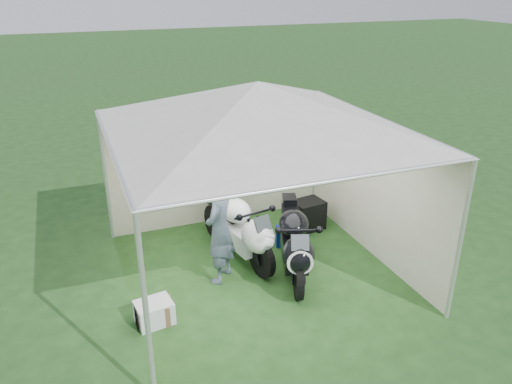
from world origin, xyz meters
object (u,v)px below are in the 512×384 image
motorcycle_white (241,227)px  paddock_stand (288,236)px  crate_1 (158,311)px  person_dark_jacket (223,188)px  crate_0 (154,312)px  motorcycle_black (295,242)px  canopy_tent (257,112)px  person_blue_jacket (220,229)px  equipment_box (308,215)px

motorcycle_white → paddock_stand: (0.92, 0.15, -0.42)m
paddock_stand → crate_1: bearing=-153.0°
person_dark_jacket → crate_0: size_ratio=3.56×
person_dark_jacket → crate_0: person_dark_jacket is taller
motorcycle_black → crate_1: 2.27m
motorcycle_black → crate_1: motorcycle_black is taller
canopy_tent → person_blue_jacket: bearing=-179.6°
equipment_box → crate_0: size_ratio=1.14×
canopy_tent → crate_1: (-1.70, -0.68, -2.42)m
equipment_box → canopy_tent: bearing=-143.8°
paddock_stand → crate_1: size_ratio=1.26×
person_blue_jacket → equipment_box: 2.32m
motorcycle_white → motorcycle_black: size_ratio=1.04×
person_blue_jacket → crate_0: person_blue_jacket is taller
paddock_stand → equipment_box: equipment_box is taller
crate_0 → crate_1: size_ratio=1.41×
motorcycle_white → motorcycle_black: bearing=-61.8°
motorcycle_white → equipment_box: motorcycle_white is taller
motorcycle_black → paddock_stand: 1.03m
person_blue_jacket → equipment_box: bearing=158.4°
equipment_box → crate_1: bearing=-151.2°
person_blue_jacket → equipment_box: size_ratio=3.15×
paddock_stand → person_dark_jacket: 1.44m
paddock_stand → canopy_tent: bearing=-143.6°
motorcycle_white → crate_0: bearing=-156.4°
person_blue_jacket → crate_0: (-1.16, -0.69, -0.70)m
motorcycle_white → equipment_box: size_ratio=3.82×
person_blue_jacket → motorcycle_black: bearing=116.3°
paddock_stand → equipment_box: 0.74m
canopy_tent → equipment_box: size_ratio=10.39×
motorcycle_white → crate_0: motorcycle_white is taller
person_blue_jacket → crate_1: (-1.10, -0.68, -0.71)m
crate_1 → motorcycle_black: bearing=10.0°
paddock_stand → person_blue_jacket: person_blue_jacket is taller
crate_0 → person_blue_jacket: bearing=30.9°
canopy_tent → motorcycle_black: 2.09m
paddock_stand → equipment_box: bearing=35.9°
motorcycle_white → person_blue_jacket: size_ratio=1.21×
motorcycle_black → paddock_stand: (0.31, 0.89, -0.41)m
motorcycle_black → crate_1: bearing=-150.8°
paddock_stand → motorcycle_black: bearing=-109.2°
person_dark_jacket → motorcycle_white: bearing=102.3°
equipment_box → motorcycle_white: bearing=-159.1°
canopy_tent → equipment_box: canopy_tent is taller
motorcycle_black → crate_0: (-2.25, -0.41, -0.41)m
canopy_tent → crate_0: canopy_tent is taller
person_blue_jacket → crate_1: 1.47m
canopy_tent → motorcycle_black: size_ratio=2.83×
person_blue_jacket → motorcycle_white: bearing=174.0°
motorcycle_black → crate_0: bearing=-150.6°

